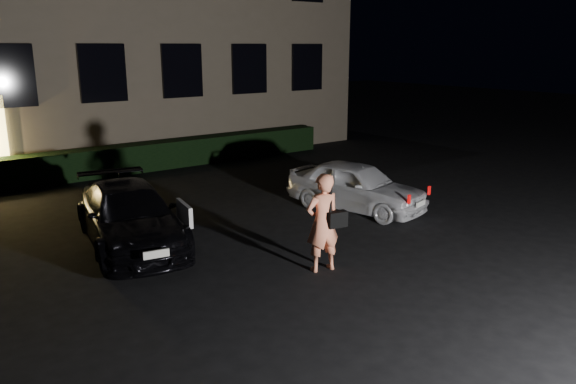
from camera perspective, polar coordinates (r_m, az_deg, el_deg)
ground at (r=9.17m, az=6.77°, el=-9.94°), size 80.00×80.00×0.00m
hedge at (r=17.79m, az=-17.17°, el=3.08°), size 15.00×0.70×0.85m
sedan at (r=11.35m, az=-15.80°, el=-2.35°), size 2.33×4.27×1.17m
hatch at (r=13.38m, az=6.93°, el=0.63°), size 2.16×3.65×1.16m
man at (r=9.62m, az=3.58°, el=-3.11°), size 0.72×0.52×1.73m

